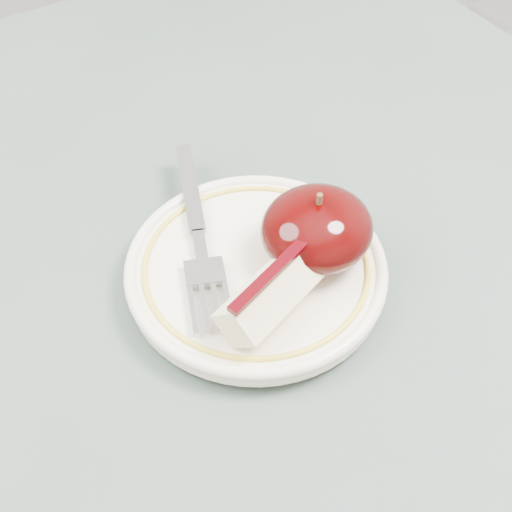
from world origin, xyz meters
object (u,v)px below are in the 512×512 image
table (194,395)px  plate (256,269)px  fork (198,233)px  apple_half (317,229)px

table → plate: plate is taller
table → fork: fork is taller
apple_half → fork: apple_half is taller
table → apple_half: size_ratio=11.48×
plate → fork: (-0.02, 0.04, 0.01)m
table → plate: size_ratio=4.91×
table → apple_half: bearing=-1.3°
fork → plate: bearing=-132.5°
table → plate: bearing=8.6°
plate → fork: bearing=115.9°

